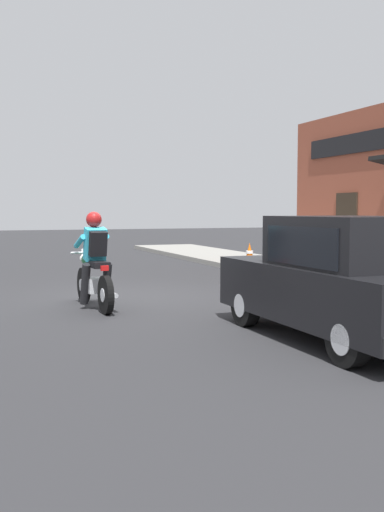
{
  "coord_description": "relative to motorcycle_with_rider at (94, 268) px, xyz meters",
  "views": [
    {
      "loc": [
        -2.94,
        -10.8,
        1.64
      ],
      "look_at": [
        0.29,
        -2.35,
        0.95
      ],
      "focal_mm": 42.0,
      "sensor_mm": 36.0,
      "label": 1
    }
  ],
  "objects": [
    {
      "name": "ground_plane",
      "position": [
        0.91,
        0.9,
        -0.68
      ],
      "size": [
        80.0,
        80.0,
        0.0
      ],
      "primitive_type": "plane",
      "color": "#2B2B2D"
    },
    {
      "name": "car_hatchback",
      "position": [
        2.4,
        -3.58,
        0.09
      ],
      "size": [
        1.66,
        3.79,
        1.57
      ],
      "color": "black",
      "rests_on": "ground"
    },
    {
      "name": "traffic_cone",
      "position": [
        5.4,
        5.04,
        -0.25
      ],
      "size": [
        0.36,
        0.36,
        0.6
      ],
      "color": "black",
      "rests_on": "sidewalk_curb"
    },
    {
      "name": "motorcycle_with_rider",
      "position": [
        0.0,
        0.0,
        0.0
      ],
      "size": [
        0.58,
        2.02,
        1.62
      ],
      "color": "black",
      "rests_on": "ground"
    },
    {
      "name": "sidewalk_curb",
      "position": [
        6.1,
        3.9,
        -0.61
      ],
      "size": [
        2.6,
        22.0,
        0.14
      ],
      "primitive_type": "cube",
      "color": "gray",
      "rests_on": "ground"
    }
  ]
}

